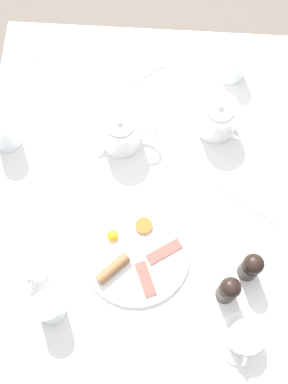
# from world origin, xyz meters

# --- Properties ---
(ground_plane) EXTENTS (8.00, 8.00, 0.00)m
(ground_plane) POSITION_xyz_m (0.00, 0.00, 0.00)
(ground_plane) COLOR #70665B
(table) EXTENTS (1.09, 0.91, 0.78)m
(table) POSITION_xyz_m (0.00, 0.00, 0.70)
(table) COLOR white
(table) RESTS_ON ground_plane
(breakfast_plate) EXTENTS (0.29, 0.29, 0.04)m
(breakfast_plate) POSITION_xyz_m (0.17, -0.02, 0.79)
(breakfast_plate) COLOR white
(breakfast_plate) RESTS_ON table
(teapot_near) EXTENTS (0.17, 0.14, 0.13)m
(teapot_near) POSITION_xyz_m (-0.22, 0.19, 0.83)
(teapot_near) COLOR white
(teapot_near) RESTS_ON table
(teapot_far) EXTENTS (0.11, 0.20, 0.13)m
(teapot_far) POSITION_xyz_m (-0.16, -0.07, 0.83)
(teapot_far) COLOR white
(teapot_far) RESTS_ON table
(teacup_with_saucer_left) EXTENTS (0.14, 0.14, 0.06)m
(teacup_with_saucer_left) POSITION_xyz_m (0.37, 0.27, 0.81)
(teacup_with_saucer_left) COLOR white
(teacup_with_saucer_left) RESTS_ON table
(water_glass_tall) EXTENTS (0.07, 0.07, 0.09)m
(water_glass_tall) POSITION_xyz_m (-0.40, 0.24, 0.82)
(water_glass_tall) COLOR white
(water_glass_tall) RESTS_ON table
(water_glass_short) EXTENTS (0.07, 0.07, 0.10)m
(water_glass_short) POSITION_xyz_m (0.33, -0.21, 0.83)
(water_glass_short) COLOR white
(water_glass_short) RESTS_ON table
(wine_glass_spare) EXTENTS (0.07, 0.07, 0.11)m
(wine_glass_spare) POSITION_xyz_m (-0.14, -0.39, 0.83)
(wine_glass_spare) COLOR white
(wine_glass_spare) RESTS_ON table
(creamer_jug) EXTENTS (0.08, 0.06, 0.06)m
(creamer_jug) POSITION_xyz_m (0.24, -0.27, 0.81)
(creamer_jug) COLOR white
(creamer_jug) RESTS_ON table
(pepper_grinder) EXTENTS (0.05, 0.05, 0.12)m
(pepper_grinder) POSITION_xyz_m (0.26, 0.23, 0.84)
(pepper_grinder) COLOR black
(pepper_grinder) RESTS_ON table
(salt_grinder) EXTENTS (0.05, 0.05, 0.12)m
(salt_grinder) POSITION_xyz_m (0.20, 0.28, 0.84)
(salt_grinder) COLOR black
(salt_grinder) RESTS_ON table
(fork_by_plate) EXTENTS (0.12, 0.15, 0.00)m
(fork_by_plate) POSITION_xyz_m (-0.38, -0.02, 0.78)
(fork_by_plate) COLOR silver
(fork_by_plate) RESTS_ON table
(knife_by_plate) EXTENTS (0.12, 0.18, 0.00)m
(knife_by_plate) POSITION_xyz_m (0.01, 0.28, 0.78)
(knife_by_plate) COLOR silver
(knife_by_plate) RESTS_ON table
(spoon_for_tea) EXTENTS (0.08, 0.14, 0.00)m
(spoon_for_tea) POSITION_xyz_m (-0.40, -0.31, 0.78)
(spoon_for_tea) COLOR silver
(spoon_for_tea) RESTS_ON table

